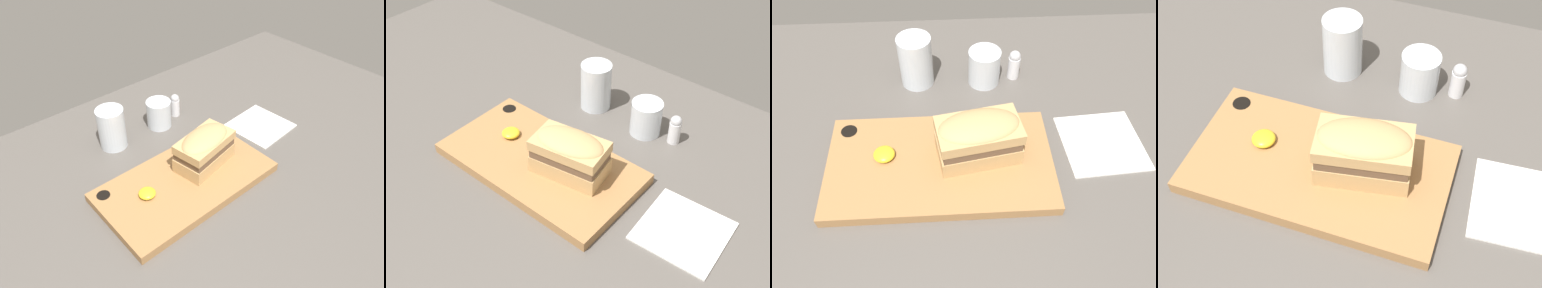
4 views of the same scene
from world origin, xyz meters
TOP-DOWN VIEW (x-y plane):
  - dining_table at (0.00, 0.00)cm, footprint 164.33×93.45cm
  - serving_board at (-1.41, 0.08)cm, footprint 39.71×21.41cm
  - sandwich at (5.44, 1.14)cm, footprint 15.11×10.08cm
  - mustard_dollop at (-11.05, 1.37)cm, footprint 3.77×3.77cm
  - water_glass at (-5.80, 23.50)cm, footprint 6.99×6.99cm
  - wine_glass at (8.47, 22.78)cm, footprint 6.73×6.73cm
  - napkin at (29.18, 3.86)cm, footprint 15.65×15.36cm
  - salt_shaker at (15.02, 23.85)cm, footprint 2.56×2.56cm

SIDE VIEW (x-z plane):
  - dining_table at x=0.00cm, z-range 0.00..2.00cm
  - napkin at x=29.18cm, z-range 2.00..2.40cm
  - serving_board at x=-1.41cm, z-range 1.98..4.20cm
  - mustard_dollop at x=-11.05cm, z-range 4.17..5.67cm
  - salt_shaker at x=15.02cm, z-range 2.07..8.77cm
  - wine_glass at x=8.47cm, z-range 1.60..9.26cm
  - water_glass at x=-5.80cm, z-range 1.27..12.22cm
  - sandwich at x=5.44cm, z-range 4.50..13.33cm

